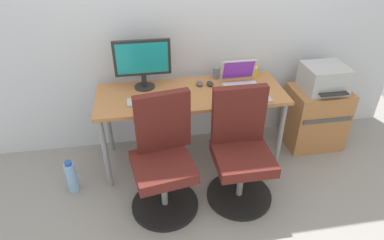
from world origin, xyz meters
name	(u,v)px	position (x,y,z in m)	size (l,w,h in m)	color
ground_plane	(191,157)	(0.00, 0.00, 0.00)	(5.28, 5.28, 0.00)	gray
back_wall	(184,11)	(0.00, 0.39, 1.30)	(4.40, 0.04, 2.60)	silver
desk	(191,99)	(0.00, 0.00, 0.64)	(1.62, 0.61, 0.71)	#B77542
office_chair_left	(163,161)	(-0.30, -0.52, 0.42)	(0.54, 0.54, 0.94)	black
office_chair_right	(241,152)	(0.31, -0.52, 0.42)	(0.54, 0.54, 0.94)	black
side_cabinet	(315,117)	(1.25, 0.05, 0.30)	(0.53, 0.42, 0.61)	#B77542
printer	(324,78)	(1.25, 0.05, 0.73)	(0.38, 0.40, 0.24)	#B7B7B7
water_bottle_on_floor	(72,177)	(-1.06, -0.27, 0.15)	(0.09, 0.09, 0.31)	#8CBFF2
desktop_monitor	(142,61)	(-0.39, 0.16, 0.96)	(0.48, 0.18, 0.43)	#262626
open_laptop	(240,81)	(0.45, 0.05, 0.77)	(0.31, 0.29, 0.22)	silver
keyboard_by_monitor	(148,101)	(-0.37, -0.11, 0.72)	(0.34, 0.12, 0.02)	#B7B7B7
keyboard_by_laptop	(251,100)	(0.46, -0.22, 0.72)	(0.34, 0.12, 0.02)	#B7B7B7
mouse_by_monitor	(210,84)	(0.19, 0.11, 0.73)	(0.06, 0.10, 0.03)	#2D2D2D
mouse_by_laptop	(199,83)	(0.10, 0.13, 0.73)	(0.06, 0.10, 0.03)	#515156
coffee_mug	(253,71)	(0.63, 0.23, 0.76)	(0.08, 0.08, 0.09)	yellow
pen_cup	(216,73)	(0.28, 0.25, 0.77)	(0.07, 0.07, 0.10)	slate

